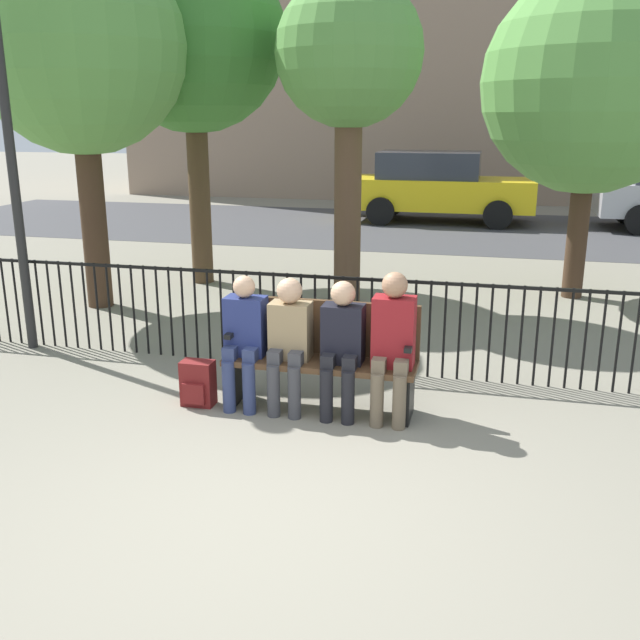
% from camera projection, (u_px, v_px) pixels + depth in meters
% --- Properties ---
extents(ground_plane, '(80.00, 80.00, 0.00)m').
position_uv_depth(ground_plane, '(259.00, 509.00, 4.57)').
color(ground_plane, gray).
extents(park_bench, '(1.63, 0.45, 0.92)m').
position_uv_depth(park_bench, '(322.00, 352.00, 6.05)').
color(park_bench, '#4C331E').
rests_on(park_bench, ground).
extents(seated_person_0, '(0.34, 0.39, 1.15)m').
position_uv_depth(seated_person_0, '(244.00, 335.00, 6.04)').
color(seated_person_0, navy).
rests_on(seated_person_0, ground).
extents(seated_person_1, '(0.34, 0.39, 1.15)m').
position_uv_depth(seated_person_1, '(289.00, 337.00, 5.94)').
color(seated_person_1, '#3D3D42').
rests_on(seated_person_1, ground).
extents(seated_person_2, '(0.34, 0.39, 1.15)m').
position_uv_depth(seated_person_2, '(342.00, 342.00, 5.84)').
color(seated_person_2, black).
rests_on(seated_person_2, ground).
extents(seated_person_3, '(0.34, 0.39, 1.24)m').
position_uv_depth(seated_person_3, '(393.00, 339.00, 5.74)').
color(seated_person_3, brown).
rests_on(seated_person_3, ground).
extents(backpack, '(0.28, 0.21, 0.40)m').
position_uv_depth(backpack, '(198.00, 384.00, 6.16)').
color(backpack, maroon).
rests_on(backpack, ground).
extents(fence_railing, '(9.01, 0.03, 0.95)m').
position_uv_depth(fence_railing, '(343.00, 315.00, 6.92)').
color(fence_railing, black).
rests_on(fence_railing, ground).
extents(tree_0, '(2.83, 2.83, 4.25)m').
position_uv_depth(tree_0, '(592.00, 83.00, 9.14)').
color(tree_0, '#422D1E').
rests_on(tree_0, ground).
extents(tree_1, '(2.61, 2.61, 4.78)m').
position_uv_depth(tree_1, '(192.00, 39.00, 9.86)').
color(tree_1, '#4C3823').
rests_on(tree_1, ground).
extents(tree_2, '(1.85, 1.85, 4.11)m').
position_uv_depth(tree_2, '(349.00, 60.00, 8.80)').
color(tree_2, brown).
rests_on(tree_2, ground).
extents(tree_3, '(2.61, 2.61, 4.55)m').
position_uv_depth(tree_3, '(79.00, 47.00, 8.57)').
color(tree_3, '#422D1E').
rests_on(tree_3, ground).
extents(lamp_post, '(0.28, 0.28, 3.90)m').
position_uv_depth(lamp_post, '(5.00, 102.00, 7.05)').
color(lamp_post, black).
rests_on(lamp_post, ground).
extents(street_surface, '(24.00, 6.00, 0.01)m').
position_uv_depth(street_surface, '(430.00, 229.00, 15.77)').
color(street_surface, '#3D3D3F').
rests_on(street_surface, ground).
extents(parked_car_1, '(4.20, 1.94, 1.62)m').
position_uv_depth(parked_car_1, '(438.00, 186.00, 16.62)').
color(parked_car_1, yellow).
rests_on(parked_car_1, ground).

